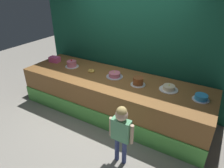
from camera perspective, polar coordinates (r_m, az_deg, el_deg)
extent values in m
plane|color=gray|center=(3.97, -4.35, -11.97)|extent=(12.00, 12.00, 0.00)
cube|color=brown|center=(4.14, 0.04, -3.30)|extent=(3.90, 1.18, 0.79)
cube|color=#59B24C|center=(3.85, -4.53, -10.02)|extent=(3.90, 0.02, 0.35)
cube|color=#144C38|center=(4.30, 4.81, 12.92)|extent=(4.32, 0.08, 2.88)
cylinder|color=#3F4C8C|center=(3.21, 1.46, -18.12)|extent=(0.07, 0.07, 0.45)
cylinder|color=#3F4C8C|center=(3.17, 3.56, -18.92)|extent=(0.07, 0.07, 0.45)
cube|color=#66B27F|center=(2.91, 2.67, -13.05)|extent=(0.28, 0.13, 0.35)
cylinder|color=beige|center=(2.98, -0.26, -12.19)|extent=(0.06, 0.06, 0.32)
cylinder|color=beige|center=(2.87, 5.72, -14.31)|extent=(0.06, 0.06, 0.32)
sphere|color=beige|center=(2.75, 2.79, -8.85)|extent=(0.18, 0.18, 0.18)
sphere|color=tan|center=(2.72, 2.81, -8.01)|extent=(0.15, 0.15, 0.15)
cube|color=#F9599D|center=(4.97, -16.24, 6.86)|extent=(0.25, 0.18, 0.13)
torus|color=#F2BF4C|center=(4.26, -6.02, 3.78)|extent=(0.14, 0.14, 0.04)
cylinder|color=white|center=(4.61, -11.49, 5.02)|extent=(0.30, 0.30, 0.01)
cylinder|color=pink|center=(4.58, -11.56, 5.79)|extent=(0.21, 0.21, 0.12)
sphere|color=red|center=(4.56, -11.66, 6.73)|extent=(0.04, 0.04, 0.04)
cylinder|color=silver|center=(4.03, 0.73, 2.18)|extent=(0.34, 0.34, 0.01)
cylinder|color=pink|center=(4.01, 0.73, 2.78)|extent=(0.23, 0.23, 0.08)
cone|color=#F2E566|center=(3.98, 0.74, 3.60)|extent=(0.02, 0.02, 0.04)
cylinder|color=white|center=(3.75, 7.49, -0.13)|extent=(0.28, 0.28, 0.01)
cylinder|color=brown|center=(3.71, 7.56, 0.89)|extent=(0.19, 0.19, 0.14)
cylinder|color=white|center=(3.69, 16.01, -1.50)|extent=(0.34, 0.34, 0.01)
cylinder|color=beige|center=(3.67, 16.09, -0.94)|extent=(0.21, 0.21, 0.07)
cone|color=#F2E566|center=(3.65, 16.21, -0.15)|extent=(0.02, 0.02, 0.04)
cylinder|color=silver|center=(3.57, 24.21, -4.07)|extent=(0.27, 0.27, 0.01)
cylinder|color=#3399D8|center=(3.55, 24.35, -3.44)|extent=(0.21, 0.21, 0.08)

